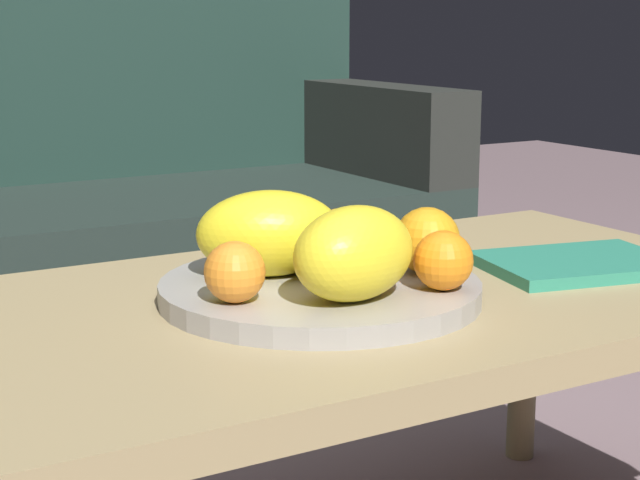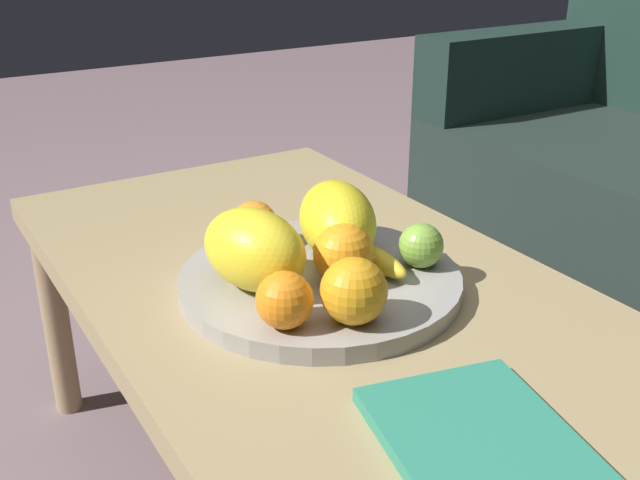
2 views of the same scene
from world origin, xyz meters
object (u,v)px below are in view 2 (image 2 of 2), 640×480
(melon_large_front, at_px, (337,221))
(orange_front, at_px, (254,224))
(coffee_table, at_px, (335,322))
(orange_right, at_px, (285,300))
(magazine, at_px, (486,448))
(orange_left, at_px, (341,254))
(orange_back, at_px, (354,291))
(apple_front, at_px, (421,245))
(melon_smaller_beside, at_px, (254,250))
(fruit_bowl, at_px, (320,281))
(banana_bunch, at_px, (360,250))

(melon_large_front, height_order, orange_front, melon_large_front)
(coffee_table, xyz_separation_m, orange_right, (0.08, -0.12, 0.11))
(magazine, bearing_deg, orange_left, -176.39)
(orange_back, distance_m, apple_front, 0.18)
(melon_large_front, bearing_deg, coffee_table, -33.61)
(melon_large_front, xyz_separation_m, orange_front, (-0.09, -0.09, -0.02))
(melon_large_front, height_order, orange_back, melon_large_front)
(orange_right, bearing_deg, orange_left, 117.77)
(coffee_table, relative_size, orange_front, 17.73)
(melon_large_front, height_order, magazine, melon_large_front)
(magazine, bearing_deg, orange_right, -154.23)
(coffee_table, height_order, melon_smaller_beside, melon_smaller_beside)
(fruit_bowl, distance_m, banana_bunch, 0.07)
(banana_bunch, bearing_deg, melon_large_front, -174.11)
(orange_left, bearing_deg, coffee_table, 168.71)
(orange_back, bearing_deg, melon_smaller_beside, -157.54)
(melon_large_front, bearing_deg, fruit_bowl, -52.59)
(melon_smaller_beside, relative_size, orange_right, 2.27)
(orange_left, distance_m, orange_back, 0.10)
(orange_back, bearing_deg, coffee_table, 157.77)
(coffee_table, distance_m, fruit_bowl, 0.06)
(melon_smaller_beside, height_order, banana_bunch, melon_smaller_beside)
(melon_smaller_beside, height_order, apple_front, melon_smaller_beside)
(melon_smaller_beside, xyz_separation_m, banana_bunch, (0.02, 0.15, -0.03))
(apple_front, relative_size, banana_bunch, 0.38)
(orange_right, relative_size, magazine, 0.28)
(orange_left, xyz_separation_m, magazine, (0.34, -0.05, -0.06))
(orange_left, xyz_separation_m, apple_front, (0.01, 0.12, -0.01))
(orange_front, xyz_separation_m, apple_front, (0.18, 0.17, -0.00))
(orange_left, height_order, orange_back, same)
(banana_bunch, bearing_deg, orange_left, -61.07)
(orange_front, xyz_separation_m, orange_right, (0.23, -0.07, 0.00))
(orange_back, relative_size, magazine, 0.33)
(melon_smaller_beside, xyz_separation_m, orange_front, (-0.12, 0.06, -0.02))
(fruit_bowl, xyz_separation_m, orange_left, (0.04, 0.01, 0.05))
(orange_front, distance_m, orange_back, 0.26)
(coffee_table, distance_m, orange_front, 0.19)
(banana_bunch, height_order, magazine, banana_bunch)
(orange_front, height_order, magazine, orange_front)
(coffee_table, height_order, orange_left, orange_left)
(fruit_bowl, height_order, melon_large_front, melon_large_front)
(fruit_bowl, bearing_deg, melon_large_front, 127.41)
(coffee_table, xyz_separation_m, orange_left, (0.02, -0.00, 0.11))
(apple_front, bearing_deg, melon_smaller_beside, -105.62)
(orange_back, bearing_deg, orange_right, -113.08)
(fruit_bowl, relative_size, orange_front, 5.63)
(fruit_bowl, bearing_deg, magazine, -6.35)
(fruit_bowl, distance_m, orange_back, 0.15)
(coffee_table, xyz_separation_m, melon_smaller_beside, (-0.03, -0.11, 0.12))
(orange_back, bearing_deg, melon_large_front, 153.63)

